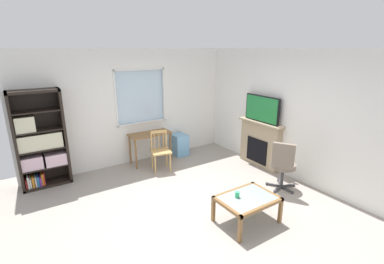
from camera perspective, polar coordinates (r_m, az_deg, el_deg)
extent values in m
cube|color=#9E9389|center=(4.99, -0.37, -15.49)|extent=(5.93, 6.16, 0.02)
cube|color=white|center=(6.90, -12.13, -2.12)|extent=(4.93, 0.12, 0.93)
cube|color=white|center=(6.54, -13.21, 14.51)|extent=(4.93, 0.12, 0.46)
cube|color=white|center=(6.28, -24.85, 5.30)|extent=(2.11, 0.12, 1.29)
cube|color=white|center=(7.37, -0.46, 8.34)|extent=(1.61, 0.12, 1.29)
cube|color=silver|center=(6.73, -10.75, 7.23)|extent=(1.22, 0.02, 1.29)
cube|color=white|center=(6.79, -10.24, 1.93)|extent=(1.28, 0.06, 0.03)
cube|color=white|center=(6.59, -10.81, 12.54)|extent=(1.28, 0.06, 0.03)
cube|color=white|center=(6.46, -15.51, 6.52)|extent=(0.03, 0.06, 1.29)
cube|color=white|center=(6.92, -5.85, 7.70)|extent=(0.03, 0.06, 1.29)
cube|color=white|center=(6.12, 19.92, 3.33)|extent=(0.12, 5.36, 2.67)
cube|color=black|center=(6.11, -32.66, -1.98)|extent=(0.05, 0.38, 1.93)
cube|color=black|center=(6.16, -24.83, -0.71)|extent=(0.05, 0.38, 1.93)
cube|color=black|center=(5.93, -30.01, 7.33)|extent=(0.90, 0.38, 0.05)
cube|color=black|center=(6.45, -27.55, -9.33)|extent=(0.90, 0.38, 0.05)
cube|color=black|center=(6.30, -28.89, -0.91)|extent=(0.90, 0.02, 1.93)
cube|color=black|center=(6.30, -28.01, -6.24)|extent=(0.85, 0.36, 0.02)
cube|color=black|center=(6.18, -28.49, -3.01)|extent=(0.85, 0.36, 0.02)
cube|color=black|center=(6.07, -28.98, 0.34)|extent=(0.85, 0.36, 0.02)
cube|color=black|center=(5.99, -29.49, 3.79)|extent=(0.85, 0.36, 0.02)
cube|color=beige|center=(6.24, -30.18, -5.44)|extent=(0.38, 0.30, 0.25)
cube|color=beige|center=(6.26, -26.34, -4.86)|extent=(0.38, 0.33, 0.24)
cube|color=beige|center=(6.12, -28.82, -1.61)|extent=(0.77, 0.29, 0.30)
cube|color=beige|center=(6.02, -31.26, 1.42)|extent=(0.33, 0.30, 0.29)
cube|color=red|center=(6.37, -31.01, -9.02)|extent=(0.03, 0.24, 0.18)
cube|color=white|center=(6.36, -30.73, -8.69)|extent=(0.03, 0.28, 0.25)
cube|color=white|center=(6.37, -30.37, -8.88)|extent=(0.03, 0.23, 0.19)
cube|color=orange|center=(6.37, -29.98, -8.72)|extent=(0.04, 0.24, 0.21)
cube|color=white|center=(6.37, -29.56, -8.71)|extent=(0.03, 0.24, 0.20)
cube|color=#286BB2|center=(6.37, -29.21, -8.63)|extent=(0.04, 0.26, 0.20)
cube|color=purple|center=(6.37, -28.82, -8.65)|extent=(0.03, 0.28, 0.18)
cube|color=orange|center=(6.37, -28.52, -8.38)|extent=(0.04, 0.21, 0.24)
cube|color=red|center=(6.36, -28.24, -8.28)|extent=(0.02, 0.21, 0.25)
cube|color=brown|center=(6.62, -8.67, -0.36)|extent=(1.00, 0.47, 0.03)
cylinder|color=brown|center=(6.42, -11.47, -4.57)|extent=(0.04, 0.04, 0.71)
cylinder|color=brown|center=(6.77, -4.42, -3.12)|extent=(0.04, 0.04, 0.71)
cylinder|color=brown|center=(6.74, -12.66, -3.59)|extent=(0.04, 0.04, 0.71)
cylinder|color=brown|center=(7.08, -5.87, -2.26)|extent=(0.04, 0.04, 0.71)
cube|color=tan|center=(6.24, -6.45, -4.02)|extent=(0.50, 0.49, 0.04)
cylinder|color=tan|center=(6.14, -7.57, -6.74)|extent=(0.04, 0.04, 0.43)
cylinder|color=tan|center=(6.22, -4.50, -6.35)|extent=(0.04, 0.04, 0.43)
cylinder|color=tan|center=(6.43, -8.20, -5.65)|extent=(0.04, 0.04, 0.43)
cylinder|color=tan|center=(6.50, -5.25, -5.30)|extent=(0.04, 0.04, 0.43)
cylinder|color=tan|center=(6.27, -8.37, -1.78)|extent=(0.04, 0.04, 0.45)
cylinder|color=tan|center=(6.34, -5.36, -1.46)|extent=(0.04, 0.04, 0.45)
cube|color=tan|center=(6.25, -6.92, 0.08)|extent=(0.36, 0.12, 0.06)
cylinder|color=tan|center=(6.30, -7.78, -1.98)|extent=(0.02, 0.02, 0.35)
cylinder|color=tan|center=(6.32, -6.85, -1.88)|extent=(0.02, 0.02, 0.35)
cylinder|color=tan|center=(6.34, -5.92, -1.78)|extent=(0.02, 0.02, 0.35)
cube|color=#72ADDB|center=(7.17, -2.59, -2.61)|extent=(0.35, 0.40, 0.55)
cube|color=tan|center=(6.64, 13.85, -2.53)|extent=(0.18, 1.09, 1.03)
cube|color=black|center=(6.62, 13.21, -3.75)|extent=(0.03, 0.60, 0.56)
cube|color=tan|center=(6.47, 14.06, 1.89)|extent=(0.26, 1.19, 0.04)
cube|color=black|center=(6.40, 14.26, 4.64)|extent=(0.05, 0.95, 0.60)
cube|color=#237F3D|center=(6.38, 14.08, 4.62)|extent=(0.01, 0.90, 0.55)
cylinder|color=#7A6B5B|center=(5.70, 18.32, -6.56)|extent=(0.48, 0.48, 0.09)
cube|color=#7A6B5B|center=(5.39, 18.33, -4.69)|extent=(0.28, 0.38, 0.48)
cylinder|color=#38383D|center=(5.79, 18.10, -8.74)|extent=(0.06, 0.06, 0.42)
cube|color=#38383D|center=(5.89, 16.54, -10.41)|extent=(0.18, 0.25, 0.03)
cylinder|color=#38383D|center=(5.91, 15.18, -10.26)|extent=(0.05, 0.05, 0.05)
cube|color=#38383D|center=(5.77, 17.32, -11.11)|extent=(0.28, 0.11, 0.03)
cylinder|color=#38383D|center=(5.65, 16.70, -11.69)|extent=(0.05, 0.05, 0.05)
cube|color=#38383D|center=(5.80, 18.94, -11.09)|extent=(0.05, 0.28, 0.03)
cylinder|color=#38383D|center=(5.73, 20.00, -11.64)|extent=(0.05, 0.05, 0.05)
cube|color=#38383D|center=(5.95, 19.10, -10.39)|extent=(0.27, 0.13, 0.03)
cylinder|color=#38383D|center=(6.02, 20.26, -10.22)|extent=(0.05, 0.05, 0.05)
cube|color=#38383D|center=(6.00, 17.65, -9.98)|extent=(0.20, 0.24, 0.03)
cylinder|color=#38383D|center=(6.13, 17.39, -9.44)|extent=(0.05, 0.05, 0.05)
cube|color=#8C9E99|center=(4.52, 11.37, -13.17)|extent=(0.81, 0.57, 0.02)
cube|color=brown|center=(4.34, 14.29, -14.92)|extent=(0.91, 0.05, 0.05)
cube|color=brown|center=(4.72, 8.68, -11.85)|extent=(0.91, 0.05, 0.05)
cube|color=brown|center=(4.27, 7.10, -15.09)|extent=(0.05, 0.67, 0.05)
cube|color=brown|center=(4.80, 15.09, -11.72)|extent=(0.05, 0.67, 0.05)
cube|color=brown|center=(4.20, 9.86, -19.38)|extent=(0.05, 0.05, 0.38)
cube|color=brown|center=(4.74, 17.75, -15.39)|extent=(0.05, 0.05, 0.38)
cube|color=brown|center=(4.59, 4.41, -15.75)|extent=(0.05, 0.05, 0.38)
cube|color=brown|center=(5.09, 12.26, -12.59)|extent=(0.05, 0.05, 0.38)
cylinder|color=#33B770|center=(4.46, 9.33, -12.61)|extent=(0.07, 0.07, 0.09)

